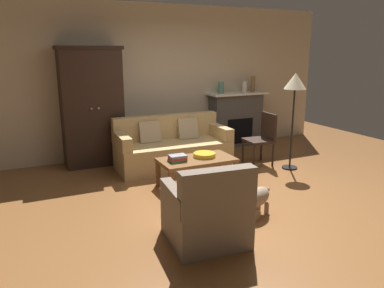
% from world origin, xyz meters
% --- Properties ---
extents(ground_plane, '(9.60, 9.60, 0.00)m').
position_xyz_m(ground_plane, '(0.00, 0.00, 0.00)').
color(ground_plane, brown).
extents(back_wall, '(7.20, 0.10, 2.80)m').
position_xyz_m(back_wall, '(0.00, 2.55, 1.40)').
color(back_wall, beige).
rests_on(back_wall, ground).
extents(fireplace, '(1.26, 0.48, 1.12)m').
position_xyz_m(fireplace, '(1.55, 2.30, 0.57)').
color(fireplace, '#4C4947').
rests_on(fireplace, ground).
extents(armoire, '(1.06, 0.57, 2.03)m').
position_xyz_m(armoire, '(-1.40, 2.22, 1.02)').
color(armoire, black).
rests_on(armoire, ground).
extents(couch, '(1.94, 0.90, 0.86)m').
position_xyz_m(couch, '(-0.22, 1.50, 0.32)').
color(couch, tan).
rests_on(couch, ground).
extents(coffee_table, '(1.10, 0.60, 0.42)m').
position_xyz_m(coffee_table, '(-0.26, 0.45, 0.37)').
color(coffee_table, brown).
rests_on(coffee_table, ground).
extents(fruit_bowl, '(0.33, 0.33, 0.06)m').
position_xyz_m(fruit_bowl, '(-0.12, 0.49, 0.45)').
color(fruit_bowl, gold).
rests_on(fruit_bowl, coffee_table).
extents(book_stack, '(0.26, 0.19, 0.09)m').
position_xyz_m(book_stack, '(-0.57, 0.44, 0.47)').
color(book_stack, '#427A4C').
rests_on(book_stack, coffee_table).
extents(mantel_vase_jade, '(0.12, 0.12, 0.23)m').
position_xyz_m(mantel_vase_jade, '(1.17, 2.28, 1.23)').
color(mantel_vase_jade, slate).
rests_on(mantel_vase_jade, fireplace).
extents(mantel_vase_cream, '(0.10, 0.10, 0.22)m').
position_xyz_m(mantel_vase_cream, '(1.73, 2.28, 1.23)').
color(mantel_vase_cream, beige).
rests_on(mantel_vase_cream, fireplace).
extents(mantel_vase_bronze, '(0.10, 0.10, 0.32)m').
position_xyz_m(mantel_vase_bronze, '(1.93, 2.28, 1.28)').
color(mantel_vase_bronze, olive).
rests_on(mantel_vase_bronze, fireplace).
extents(armchair_near_left, '(0.84, 0.84, 0.88)m').
position_xyz_m(armchair_near_left, '(-0.90, -1.09, 0.32)').
color(armchair_near_left, '#756656').
rests_on(armchair_near_left, ground).
extents(side_chair_wooden, '(0.47, 0.47, 0.90)m').
position_xyz_m(side_chair_wooden, '(1.27, 0.96, 0.51)').
color(side_chair_wooden, black).
rests_on(side_chair_wooden, ground).
extents(floor_lamp, '(0.36, 0.36, 1.61)m').
position_xyz_m(floor_lamp, '(1.55, 0.53, 1.38)').
color(floor_lamp, black).
rests_on(floor_lamp, ground).
extents(dog, '(0.52, 0.36, 0.39)m').
position_xyz_m(dog, '(-0.07, -0.81, 0.25)').
color(dog, gray).
rests_on(dog, ground).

